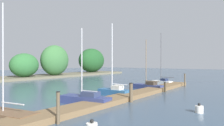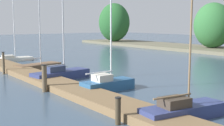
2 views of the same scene
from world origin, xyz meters
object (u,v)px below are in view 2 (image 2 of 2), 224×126
object	(u,v)px
sailboat_4	(185,110)
sailboat_1	(40,65)
mooring_piling_2	(44,78)
sailboat_0	(14,58)
mooring_piling_3	(118,111)
sailboat_3	(109,83)
mooring_piling_1	(4,63)
sailboat_2	(62,74)

from	to	relation	value
sailboat_4	sailboat_1	bearing A→B (deg)	94.93
sailboat_4	mooring_piling_2	size ratio (longest dim) A/B	3.81
sailboat_0	mooring_piling_3	world-z (taller)	sailboat_0
sailboat_3	mooring_piling_1	size ratio (longest dim) A/B	4.09
sailboat_2	mooring_piling_1	bearing A→B (deg)	111.50
mooring_piling_2	sailboat_1	bearing A→B (deg)	158.20
mooring_piling_3	mooring_piling_2	bearing A→B (deg)	179.30
sailboat_4	mooring_piling_3	world-z (taller)	sailboat_4
mooring_piling_2	mooring_piling_3	distance (m)	6.41
sailboat_3	mooring_piling_2	xyz separation A→B (m)	(-1.75, -2.95, 0.34)
sailboat_0	mooring_piling_1	world-z (taller)	sailboat_0
sailboat_3	mooring_piling_2	world-z (taller)	sailboat_3
sailboat_1	mooring_piling_2	size ratio (longest dim) A/B	4.28
sailboat_0	mooring_piling_2	bearing A→B (deg)	-94.19
sailboat_2	mooring_piling_1	distance (m)	4.89
mooring_piling_1	mooring_piling_3	distance (m)	13.29
sailboat_0	mooring_piling_2	xyz separation A→B (m)	(13.92, -3.09, 0.47)
sailboat_2	mooring_piling_2	xyz separation A→B (m)	(2.64, -2.39, 0.37)
sailboat_0	sailboat_1	bearing A→B (deg)	-80.88
sailboat_2	sailboat_4	bearing A→B (deg)	-98.02
sailboat_2	mooring_piling_3	size ratio (longest dim) A/B	5.44
sailboat_2	mooring_piling_1	world-z (taller)	sailboat_2
sailboat_1	mooring_piling_3	world-z (taller)	sailboat_1
sailboat_0	mooring_piling_2	size ratio (longest dim) A/B	4.30
mooring_piling_2	sailboat_4	bearing A→B (deg)	17.83
mooring_piling_2	mooring_piling_1	bearing A→B (deg)	-179.94
sailboat_4	mooring_piling_3	size ratio (longest dim) A/B	5.50
sailboat_4	sailboat_2	bearing A→B (deg)	97.84
sailboat_3	mooring_piling_3	size ratio (longest dim) A/B	6.49
sailboat_4	mooring_piling_1	bearing A→B (deg)	107.38
sailboat_1	sailboat_3	bearing A→B (deg)	-102.28
mooring_piling_3	sailboat_0	bearing A→B (deg)	171.13
sailboat_3	mooring_piling_2	distance (m)	3.45
sailboat_4	mooring_piling_2	world-z (taller)	sailboat_4
sailboat_2	mooring_piling_3	world-z (taller)	sailboat_2
sailboat_3	sailboat_0	bearing A→B (deg)	88.66
sailboat_4	sailboat_3	bearing A→B (deg)	92.17
sailboat_4	mooring_piling_3	distance (m)	2.66
mooring_piling_3	sailboat_2	bearing A→B (deg)	164.73
sailboat_2	sailboat_3	size ratio (longest dim) A/B	0.84
sailboat_2	sailboat_3	distance (m)	4.42
sailboat_1	sailboat_2	world-z (taller)	sailboat_1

